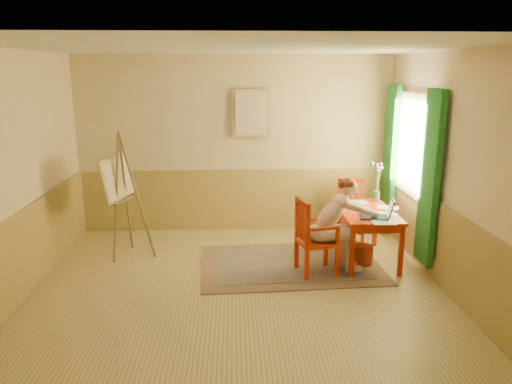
{
  "coord_description": "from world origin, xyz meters",
  "views": [
    {
      "loc": [
        -0.02,
        -5.42,
        2.56
      ],
      "look_at": [
        0.25,
        0.55,
        1.05
      ],
      "focal_mm": 33.88,
      "sensor_mm": 36.0,
      "label": 1
    }
  ],
  "objects_px": {
    "table": "(366,217)",
    "easel": "(120,183)",
    "chair_back": "(350,209)",
    "laptop": "(379,214)",
    "chair_left": "(313,237)",
    "figure": "(336,221)"
  },
  "relations": [
    {
      "from": "table",
      "to": "easel",
      "type": "xyz_separation_m",
      "value": [
        -3.36,
        0.37,
        0.42
      ]
    },
    {
      "from": "chair_back",
      "to": "easel",
      "type": "height_order",
      "value": "easel"
    },
    {
      "from": "table",
      "to": "laptop",
      "type": "xyz_separation_m",
      "value": [
        0.07,
        -0.34,
        0.14
      ]
    },
    {
      "from": "laptop",
      "to": "easel",
      "type": "height_order",
      "value": "easel"
    },
    {
      "from": "laptop",
      "to": "easel",
      "type": "bearing_deg",
      "value": 168.3
    },
    {
      "from": "chair_left",
      "to": "chair_back",
      "type": "distance_m",
      "value": 1.59
    },
    {
      "from": "laptop",
      "to": "easel",
      "type": "relative_size",
      "value": 0.25
    },
    {
      "from": "laptop",
      "to": "table",
      "type": "bearing_deg",
      "value": 101.94
    },
    {
      "from": "figure",
      "to": "laptop",
      "type": "distance_m",
      "value": 0.57
    },
    {
      "from": "chair_left",
      "to": "easel",
      "type": "height_order",
      "value": "easel"
    },
    {
      "from": "chair_back",
      "to": "easel",
      "type": "distance_m",
      "value": 3.48
    },
    {
      "from": "easel",
      "to": "table",
      "type": "bearing_deg",
      "value": -6.26
    },
    {
      "from": "chair_left",
      "to": "figure",
      "type": "xyz_separation_m",
      "value": [
        0.29,
        0.05,
        0.19
      ]
    },
    {
      "from": "table",
      "to": "chair_left",
      "type": "height_order",
      "value": "chair_left"
    },
    {
      "from": "easel",
      "to": "figure",
      "type": "bearing_deg",
      "value": -14.38
    },
    {
      "from": "chair_back",
      "to": "chair_left",
      "type": "bearing_deg",
      "value": -120.49
    },
    {
      "from": "table",
      "to": "laptop",
      "type": "height_order",
      "value": "laptop"
    },
    {
      "from": "easel",
      "to": "laptop",
      "type": "bearing_deg",
      "value": -11.7
    },
    {
      "from": "figure",
      "to": "laptop",
      "type": "height_order",
      "value": "figure"
    },
    {
      "from": "chair_left",
      "to": "laptop",
      "type": "height_order",
      "value": "chair_left"
    },
    {
      "from": "table",
      "to": "chair_left",
      "type": "xyz_separation_m",
      "value": [
        -0.78,
        -0.41,
        -0.13
      ]
    },
    {
      "from": "chair_back",
      "to": "laptop",
      "type": "xyz_separation_m",
      "value": [
        0.05,
        -1.29,
        0.31
      ]
    }
  ]
}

